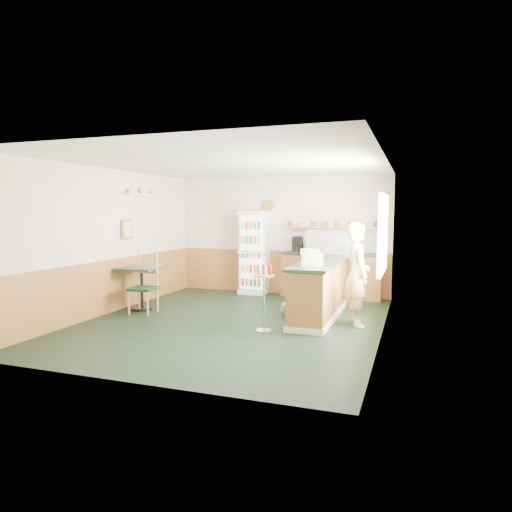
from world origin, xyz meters
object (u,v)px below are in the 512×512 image
at_px(condiment_stand, 264,289).
at_px(cafe_chair, 146,280).
at_px(drinks_fridge, 254,252).
at_px(shopkeeper, 357,274).
at_px(cash_register, 312,260).
at_px(cafe_table, 141,279).
at_px(display_case, 330,243).

relative_size(condiment_stand, cafe_chair, 0.88).
relative_size(drinks_fridge, shopkeeper, 1.11).
bearing_deg(cash_register, cafe_table, 163.58).
bearing_deg(cafe_table, cafe_chair, -40.46).
distance_m(display_case, shopkeeper, 1.64).
distance_m(display_case, cafe_table, 3.79).
bearing_deg(shopkeeper, cash_register, 86.56).
height_order(display_case, cash_register, display_case).
height_order(cash_register, cafe_chair, cash_register).
xyz_separation_m(cash_register, shopkeeper, (0.70, 0.26, -0.25)).
distance_m(drinks_fridge, cash_register, 3.20).
bearing_deg(condiment_stand, cafe_table, 164.94).
xyz_separation_m(drinks_fridge, cafe_table, (-1.48, -2.40, -0.37)).
height_order(display_case, cafe_table, display_case).
bearing_deg(shopkeeper, display_case, 2.61).
distance_m(drinks_fridge, condiment_stand, 3.41).
bearing_deg(drinks_fridge, cafe_table, -121.56).
bearing_deg(cash_register, display_case, 76.16).
relative_size(cash_register, cafe_chair, 0.30).
distance_m(display_case, condiment_stand, 2.43).
xyz_separation_m(drinks_fridge, condiment_stand, (1.29, -3.15, -0.28)).
height_order(shopkeeper, condiment_stand, shopkeeper).
bearing_deg(condiment_stand, cafe_chair, 167.94).
distance_m(cash_register, cafe_table, 3.44).
xyz_separation_m(cash_register, cafe_chair, (-3.16, -0.05, -0.49)).
relative_size(drinks_fridge, cash_register, 5.29).
height_order(condiment_stand, cafe_table, condiment_stand).
height_order(cash_register, cafe_table, cash_register).
height_order(condiment_stand, cafe_chair, cafe_chair).
bearing_deg(shopkeeper, condiment_stand, 98.79).
bearing_deg(cafe_table, cash_register, -2.58).
relative_size(drinks_fridge, condiment_stand, 1.83).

